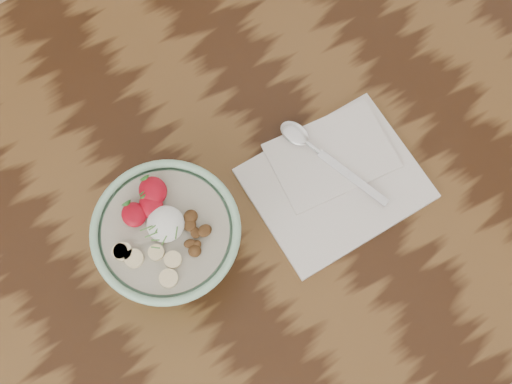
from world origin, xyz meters
TOP-DOWN VIEW (x-y plane):
  - table at (0.00, 0.00)cm, footprint 160.00×90.00cm
  - breakfast_bowl at (-3.09, -4.41)cm, footprint 19.33×19.33cm
  - napkin at (21.90, -8.49)cm, footprint 24.44×20.81cm
  - spoon at (21.44, -2.54)cm, footprint 7.53×19.03cm

SIDE VIEW (x-z plane):
  - table at x=0.00cm, z-range 28.20..103.20cm
  - napkin at x=21.90cm, z-range 74.88..76.33cm
  - spoon at x=21.44cm, z-range 76.37..77.37cm
  - breakfast_bowl at x=-3.09cm, z-range 75.21..87.91cm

